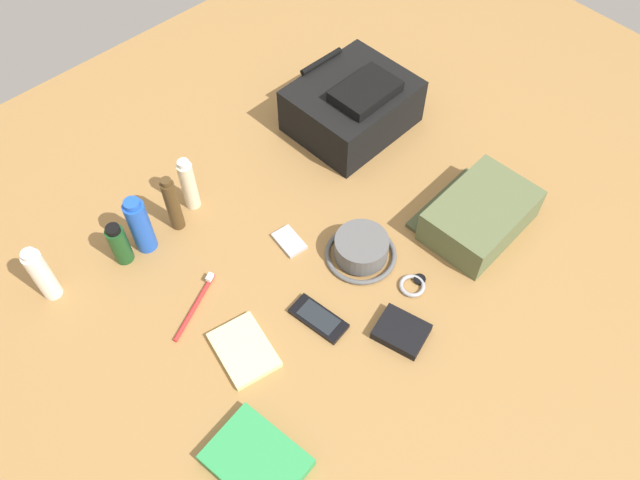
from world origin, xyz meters
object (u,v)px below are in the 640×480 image
object	(u,v)px
wallet	(401,332)
lotion_bottle	(189,185)
deodorant_spray	(140,225)
wristwatch	(413,285)
toiletry_pouch	(479,215)
bucket_hat	(361,249)
backpack	(353,106)
shampoo_bottle	(119,244)
cell_phone	(319,318)
media_player	(289,241)
notepad	(244,350)
paperback_novel	(256,461)
toothbrush	(197,303)
cologne_bottle	(173,204)
toothpaste_tube	(42,274)

from	to	relation	value
wallet	lotion_bottle	bearing A→B (deg)	84.79
deodorant_spray	wristwatch	distance (m)	0.66
toiletry_pouch	bucket_hat	world-z (taller)	toiletry_pouch
backpack	shampoo_bottle	world-z (taller)	backpack
wallet	cell_phone	bearing A→B (deg)	110.02
media_player	shampoo_bottle	bearing A→B (deg)	143.75
bucket_hat	notepad	size ratio (longest dim) A/B	1.16
backpack	deodorant_spray	distance (m)	0.66
wallet	notepad	bearing A→B (deg)	128.10
bucket_hat	lotion_bottle	xyz separation A→B (m)	(-0.20, 0.40, 0.05)
paperback_novel	cell_phone	world-z (taller)	paperback_novel
shampoo_bottle	lotion_bottle	world-z (taller)	lotion_bottle
deodorant_spray	paperback_novel	bearing A→B (deg)	-103.11
backpack	toothbrush	size ratio (longest dim) A/B	1.89
lotion_bottle	backpack	bearing A→B (deg)	-8.05
backpack	cologne_bottle	world-z (taller)	cologne_bottle
cologne_bottle	toiletry_pouch	bearing A→B (deg)	-43.01
cologne_bottle	wallet	xyz separation A→B (m)	(0.19, -0.59, -0.07)
backpack	shampoo_bottle	size ratio (longest dim) A/B	2.65
media_player	wallet	bearing A→B (deg)	-87.12
cologne_bottle	media_player	world-z (taller)	cologne_bottle
lotion_bottle	notepad	distance (m)	0.45
backpack	lotion_bottle	size ratio (longest dim) A/B	2.02
toothpaste_tube	paperback_novel	world-z (taller)	toothpaste_tube
media_player	toothbrush	bearing A→B (deg)	177.10
bucket_hat	cell_phone	distance (m)	0.20
shampoo_bottle	paperback_novel	size ratio (longest dim) A/B	0.59
toiletry_pouch	media_player	size ratio (longest dim) A/B	3.14
cell_phone	notepad	bearing A→B (deg)	163.05
deodorant_spray	wristwatch	world-z (taller)	deodorant_spray
cell_phone	wallet	world-z (taller)	wallet
shampoo_bottle	wallet	distance (m)	0.69
paperback_novel	wallet	xyz separation A→B (m)	(0.42, 0.00, -0.00)
backpack	toothpaste_tube	xyz separation A→B (m)	(-0.90, 0.08, 0.01)
toiletry_pouch	cell_phone	distance (m)	0.48
media_player	notepad	xyz separation A→B (m)	(-0.27, -0.15, 0.00)
cologne_bottle	notepad	distance (m)	0.40
toothpaste_tube	paperback_novel	size ratio (longest dim) A/B	0.80
cologne_bottle	paperback_novel	distance (m)	0.63
backpack	cell_phone	distance (m)	0.63
deodorant_spray	toiletry_pouch	bearing A→B (deg)	-38.63
deodorant_spray	notepad	xyz separation A→B (m)	(-0.00, -0.38, -0.07)
cologne_bottle	wallet	distance (m)	0.62
notepad	cologne_bottle	bearing A→B (deg)	86.61
cell_phone	notepad	distance (m)	0.18
toothbrush	shampoo_bottle	bearing A→B (deg)	102.99
paperback_novel	toothbrush	distance (m)	0.39
lotion_bottle	toothpaste_tube	bearing A→B (deg)	179.00
media_player	lotion_bottle	bearing A→B (deg)	111.43
toiletry_pouch	bucket_hat	distance (m)	0.31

